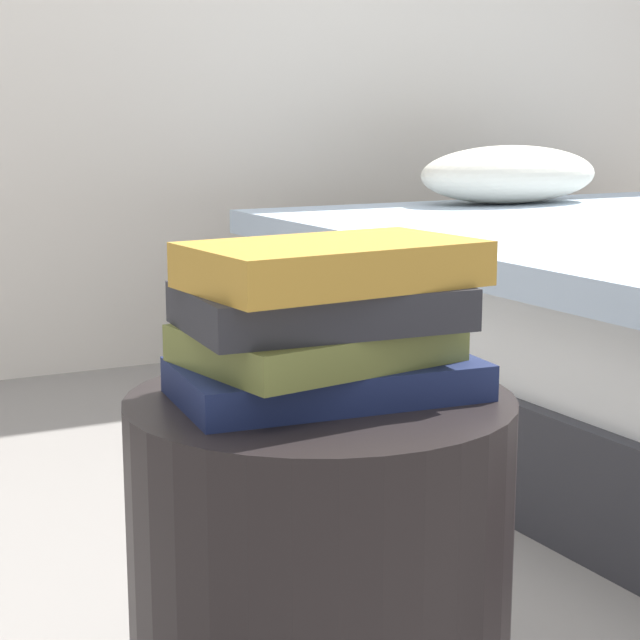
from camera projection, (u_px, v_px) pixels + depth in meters
name	position (u px, v px, depth m)	size (l,w,h in m)	color
side_table	(320.00, 599.00, 1.08)	(0.39, 0.39, 0.43)	black
book_navy	(329.00, 380.00, 1.04)	(0.29, 0.16, 0.04)	#19234C
book_olive	(316.00, 342.00, 1.04)	(0.24, 0.18, 0.04)	olive
book_charcoal	(316.00, 306.00, 1.02)	(0.26, 0.17, 0.04)	#28282D
book_ochre	(333.00, 264.00, 1.01)	(0.27, 0.16, 0.04)	#B7842D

